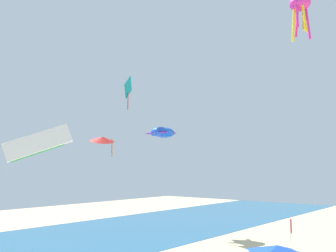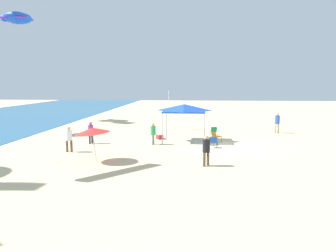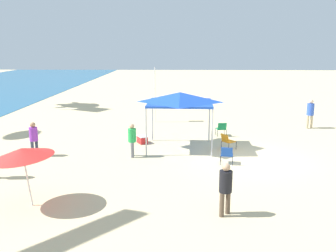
# 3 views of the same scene
# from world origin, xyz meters

# --- Properties ---
(ground) EXTENTS (120.00, 120.00, 0.10)m
(ground) POSITION_xyz_m (0.00, 0.00, -0.05)
(ground) COLOR beige
(canopy_tent) EXTENTS (2.93, 3.24, 2.86)m
(canopy_tent) POSITION_xyz_m (1.65, 3.18, 2.55)
(canopy_tent) COLOR #B7B7BC
(canopy_tent) RESTS_ON ground
(beach_umbrella) EXTENTS (1.97, 1.98, 2.07)m
(beach_umbrella) POSITION_xyz_m (-5.27, 8.17, 1.80)
(beach_umbrella) COLOR silver
(beach_umbrella) RESTS_ON ground
(folding_chair_right_of_tent) EXTENTS (0.79, 0.81, 0.82)m
(folding_chair_right_of_tent) POSITION_xyz_m (1.47, 0.81, 0.47)
(folding_chair_right_of_tent) COLOR black
(folding_chair_right_of_tent) RESTS_ON ground
(folding_chair_facing_ocean) EXTENTS (0.70, 0.62, 0.82)m
(folding_chair_facing_ocean) POSITION_xyz_m (-0.84, 1.12, 0.47)
(folding_chair_facing_ocean) COLOR black
(folding_chair_facing_ocean) RESTS_ON ground
(folding_chair_near_cooler) EXTENTS (0.68, 0.60, 0.82)m
(folding_chair_near_cooler) POSITION_xyz_m (4.19, 0.79, 0.47)
(folding_chair_near_cooler) COLOR black
(folding_chair_near_cooler) RESTS_ON ground
(cooler_box) EXTENTS (0.74, 0.66, 0.40)m
(cooler_box) POSITION_xyz_m (2.52, 5.18, 0.20)
(cooler_box) COLOR red
(cooler_box) RESTS_ON ground
(banner_flag) EXTENTS (0.36, 0.06, 3.71)m
(banner_flag) POSITION_xyz_m (8.02, 4.86, 2.23)
(banner_flag) COLOR silver
(banner_flag) RESTS_ON ground
(person_far_stroller) EXTENTS (0.42, 0.38, 1.58)m
(person_far_stroller) POSITION_xyz_m (0.11, 5.40, 0.93)
(person_far_stroller) COLOR slate
(person_far_stroller) RESTS_ON ground
(person_near_umbrella) EXTENTS (0.40, 0.45, 1.68)m
(person_near_umbrella) POSITION_xyz_m (-2.84, 10.51, 0.99)
(person_near_umbrella) COLOR brown
(person_near_umbrella) RESTS_ON ground
(person_by_tent) EXTENTS (0.40, 0.40, 1.68)m
(person_by_tent) POSITION_xyz_m (-5.72, 1.80, 0.98)
(person_by_tent) COLOR brown
(person_by_tent) RESTS_ON ground
(person_beachcomber) EXTENTS (0.44, 0.46, 1.84)m
(person_beachcomber) POSITION_xyz_m (6.40, -4.97, 1.08)
(person_beachcomber) COLOR #C6B28C
(person_beachcomber) RESTS_ON ground
(person_watching_sky) EXTENTS (0.42, 0.39, 1.63)m
(person_watching_sky) POSITION_xyz_m (0.10, 10.02, 0.95)
(person_watching_sky) COLOR #33384C
(person_watching_sky) RESTS_ON ground
(kite_turtle_blue) EXTENTS (3.69, 4.10, 1.58)m
(kite_turtle_blue) POSITION_xyz_m (13.94, 22.77, 11.84)
(kite_turtle_blue) COLOR blue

